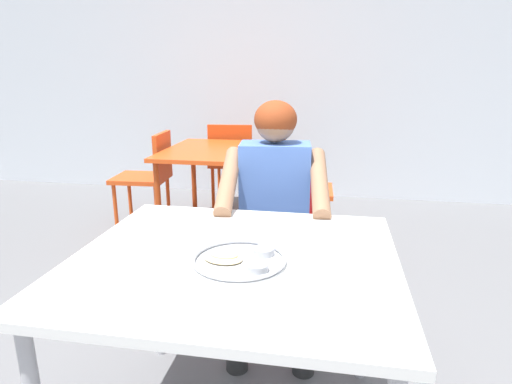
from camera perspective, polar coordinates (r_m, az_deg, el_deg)
The scene contains 9 objects.
back_wall at distance 4.64m, azimuth 7.56°, elevation 20.46°, with size 12.00×0.12×3.40m, color silver.
table_foreground at distance 1.46m, azimuth -2.82°, elevation -10.99°, with size 1.05×0.96×0.73m.
thali_tray at distance 1.37m, azimuth -2.10°, elevation -8.91°, with size 0.30×0.30×0.03m.
chair_foreground at distance 2.33m, azimuth 2.65°, elevation -4.64°, with size 0.47×0.43×0.85m.
diner_foreground at distance 2.06m, azimuth 2.40°, elevation -1.33°, with size 0.53×0.58×1.18m.
table_background_red at distance 3.47m, azimuth -5.50°, elevation 4.34°, with size 0.76×0.96×0.71m.
chair_red_left at distance 3.72m, azimuth -13.95°, elevation 2.46°, with size 0.46×0.41×0.82m.
chair_red_right at distance 3.33m, azimuth 5.19°, elevation 1.42°, with size 0.43×0.42×0.85m.
chair_red_far at distance 4.13m, azimuth -3.20°, elevation 4.40°, with size 0.46×0.47×0.84m.
Camera 1 is at (0.24, -1.23, 1.31)m, focal length 30.18 mm.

